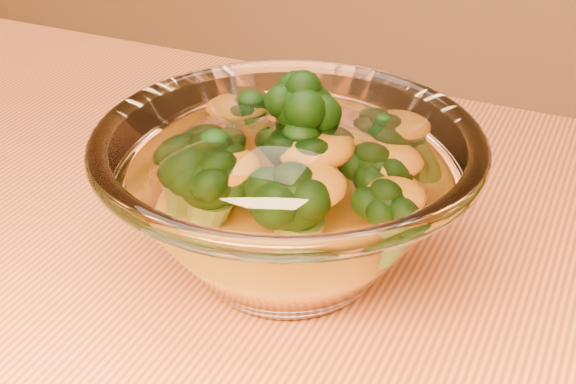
# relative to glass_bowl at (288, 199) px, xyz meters

# --- Properties ---
(glass_bowl) EXTENTS (0.24, 0.24, 0.11)m
(glass_bowl) POSITION_rel_glass_bowl_xyz_m (0.00, 0.00, 0.00)
(glass_bowl) COLOR white
(glass_bowl) RESTS_ON table
(cheese_sauce) EXTENTS (0.12, 0.12, 0.03)m
(cheese_sauce) POSITION_rel_glass_bowl_xyz_m (0.00, 0.00, -0.02)
(cheese_sauce) COLOR orange
(cheese_sauce) RESTS_ON glass_bowl
(broccoli_heap) EXTENTS (0.16, 0.14, 0.09)m
(broccoli_heap) POSITION_rel_glass_bowl_xyz_m (-0.00, 0.01, 0.02)
(broccoli_heap) COLOR black
(broccoli_heap) RESTS_ON cheese_sauce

